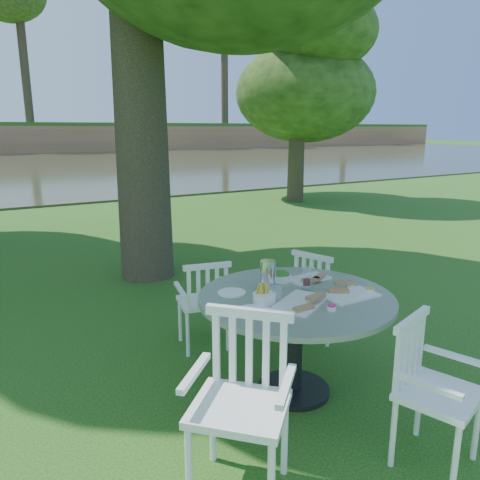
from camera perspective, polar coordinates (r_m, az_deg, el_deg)
ground at (r=5.08m, az=1.17°, el=-9.82°), size 140.00×140.00×0.00m
table at (r=3.58m, az=6.78°, el=-8.88°), size 1.46×1.46×0.80m
chair_ne at (r=4.58m, az=9.34°, el=-5.80°), size 0.52×0.54×0.87m
chair_nw at (r=4.29m, az=-4.27°, el=-7.10°), size 0.51×0.49×0.86m
chair_sw at (r=2.75m, az=0.48°, el=-17.45°), size 0.70×0.70×1.01m
chair_se at (r=3.15m, az=21.63°, el=-15.49°), size 0.56×0.55×0.90m
tableware at (r=3.52m, az=5.83°, el=-5.90°), size 1.11×0.80×0.24m
river at (r=27.14m, az=-25.70°, el=7.90°), size 100.00×28.00×0.12m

